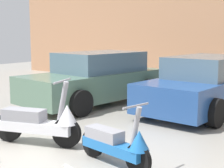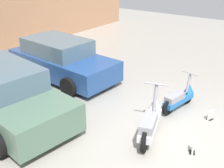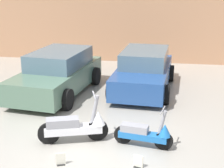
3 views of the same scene
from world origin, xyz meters
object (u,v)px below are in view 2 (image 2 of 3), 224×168
(scooter_front_right, at_px, (180,97))
(placard_near_right_scooter, at_px, (210,115))
(car_rear_center, at_px, (61,60))
(scooter_front_left, at_px, (151,120))
(placard_near_left_scooter, at_px, (193,148))
(car_rear_left, at_px, (5,94))

(scooter_front_right, xyz_separation_m, placard_near_right_scooter, (-0.09, -0.88, -0.22))
(car_rear_center, bearing_deg, placard_near_right_scooter, 6.48)
(scooter_front_left, relative_size, placard_near_left_scooter, 5.98)
(placard_near_left_scooter, xyz_separation_m, placard_near_right_scooter, (1.55, 0.15, 0.00))
(scooter_front_left, height_order, car_rear_left, car_rear_left)
(scooter_front_left, distance_m, scooter_front_right, 1.58)
(scooter_front_left, bearing_deg, car_rear_center, 55.07)
(scooter_front_right, bearing_deg, car_rear_left, 142.48)
(placard_near_right_scooter, bearing_deg, scooter_front_right, 84.26)
(scooter_front_left, height_order, scooter_front_right, scooter_front_left)
(scooter_front_left, xyz_separation_m, placard_near_right_scooter, (1.49, -0.89, -0.28))
(scooter_front_left, height_order, placard_near_left_scooter, scooter_front_left)
(placard_near_right_scooter, bearing_deg, car_rear_left, 125.15)
(scooter_front_left, bearing_deg, placard_near_right_scooter, -49.09)
(scooter_front_left, distance_m, car_rear_left, 3.65)
(scooter_front_right, height_order, car_rear_center, car_rear_center)
(scooter_front_right, distance_m, placard_near_left_scooter, 1.95)
(scooter_front_left, relative_size, car_rear_left, 0.37)
(scooter_front_left, bearing_deg, scooter_front_right, -18.52)
(car_rear_center, bearing_deg, car_rear_left, -69.98)
(scooter_front_left, distance_m, placard_near_left_scooter, 1.08)
(car_rear_left, bearing_deg, scooter_front_left, 31.21)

